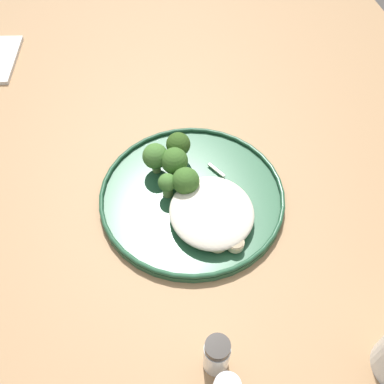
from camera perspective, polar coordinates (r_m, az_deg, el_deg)
The scene contains 18 objects.
ground at distance 1.39m, azimuth 2.05°, elevation -20.00°, with size 6.00×6.00×0.00m, color #47423D.
wooden_dining_table at distance 0.79m, azimuth 3.43°, elevation -5.73°, with size 1.40×1.00×0.74m.
dinner_plate at distance 0.73m, azimuth 0.00°, elevation -0.55°, with size 0.29×0.29×0.02m.
noodle_bed at distance 0.69m, azimuth 2.44°, elevation -2.47°, with size 0.13×0.13×0.03m.
seared_scallop_rear_pale at distance 0.69m, azimuth 1.90°, elevation -3.26°, with size 0.03×0.03×0.02m.
seared_scallop_large_seared at distance 0.71m, azimuth 1.20°, elevation -0.56°, with size 0.03×0.03×0.02m.
seared_scallop_center_golden at distance 0.67m, azimuth 3.17°, elevation -6.13°, with size 0.03×0.03×0.02m.
seared_scallop_tilted_round at distance 0.67m, azimuth 5.22°, elevation -6.40°, with size 0.02×0.02×0.01m.
seared_scallop_half_hidden at distance 0.70m, azimuth 4.69°, elevation -2.01°, with size 0.03×0.03×0.02m.
seared_scallop_tiny_bay at distance 0.68m, azimuth 4.26°, elevation -4.04°, with size 0.03×0.03×0.01m.
broccoli_floret_left_leaning at distance 0.72m, azimuth -2.18°, elevation 3.80°, with size 0.04×0.04×0.06m.
broccoli_floret_beside_noodles at distance 0.75m, azimuth -1.70°, elevation 5.81°, with size 0.04×0.04×0.06m.
broccoli_floret_rear_charred at distance 0.73m, azimuth -4.53°, elevation 4.36°, with size 0.04×0.04×0.06m.
broccoli_floret_right_tilted at distance 0.71m, azimuth -3.07°, elevation 1.00°, with size 0.03×0.03×0.04m.
broccoli_floret_tall_stalk at distance 0.70m, azimuth -0.79°, elevation 1.34°, with size 0.04×0.04×0.05m.
onion_sliver_pale_crescent at distance 0.75m, azimuth 3.03°, elevation 2.72°, with size 0.04×0.01×0.00m, color silver.
onion_sliver_short_strip at distance 0.75m, azimuth -1.63°, elevation 2.52°, with size 0.05×0.01×0.00m, color silver.
pepper_shaker at distance 0.59m, azimuth 3.05°, elevation -19.43°, with size 0.03×0.03×0.07m.
Camera 1 is at (-0.39, 0.13, 1.33)m, focal length 43.30 mm.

